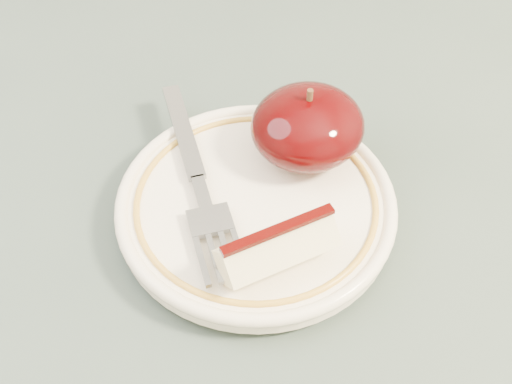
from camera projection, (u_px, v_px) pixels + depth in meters
name	position (u px, v px, depth m)	size (l,w,h in m)	color
plate	(256.00, 206.00, 0.46)	(0.18, 0.18, 0.02)	white
apple_half	(308.00, 126.00, 0.47)	(0.08, 0.07, 0.06)	black
apple_wedge	(278.00, 247.00, 0.42)	(0.07, 0.03, 0.03)	beige
fork	(198.00, 179.00, 0.47)	(0.04, 0.18, 0.00)	gray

